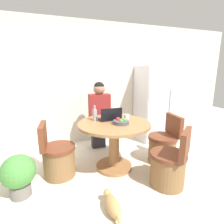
# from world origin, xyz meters

# --- Properties ---
(ground_plane) EXTENTS (12.00, 12.00, 0.00)m
(ground_plane) POSITION_xyz_m (0.00, 0.00, 0.00)
(ground_plane) COLOR beige
(wall_back) EXTENTS (7.00, 0.06, 2.60)m
(wall_back) POSITION_xyz_m (0.00, 1.54, 1.30)
(wall_back) COLOR beige
(wall_back) RESTS_ON ground_plane
(refrigerator) EXTENTS (0.68, 0.70, 1.69)m
(refrigerator) POSITION_xyz_m (1.23, 1.15, 0.84)
(refrigerator) COLOR silver
(refrigerator) RESTS_ON ground_plane
(dining_table) EXTENTS (1.14, 1.14, 0.78)m
(dining_table) POSITION_xyz_m (-0.07, 0.19, 0.54)
(dining_table) COLOR olive
(dining_table) RESTS_ON ground_plane
(chair_near_right_corner) EXTENTS (0.57, 0.57, 0.84)m
(chair_near_right_corner) POSITION_xyz_m (0.49, -0.49, 0.28)
(chair_near_right_corner) COLOR brown
(chair_near_right_corner) RESTS_ON ground_plane
(chair_right_side) EXTENTS (0.50, 0.49, 0.84)m
(chair_right_side) POSITION_xyz_m (0.81, 0.09, 0.28)
(chair_right_side) COLOR brown
(chair_right_side) RESTS_ON ground_plane
(chair_left_side) EXTENTS (0.50, 0.49, 0.84)m
(chair_left_side) POSITION_xyz_m (-0.95, 0.26, 0.28)
(chair_left_side) COLOR brown
(chair_left_side) RESTS_ON ground_plane
(person_seated) EXTENTS (0.40, 0.37, 1.37)m
(person_seated) POSITION_xyz_m (-0.10, 0.98, 0.77)
(person_seated) COLOR #2D2D38
(person_seated) RESTS_ON ground_plane
(laptop) EXTENTS (0.36, 0.24, 0.22)m
(laptop) POSITION_xyz_m (-0.08, 0.35, 0.82)
(laptop) COLOR #232328
(laptop) RESTS_ON dining_table
(fruit_bowl) EXTENTS (0.24, 0.24, 0.10)m
(fruit_bowl) POSITION_xyz_m (0.01, 0.09, 0.81)
(fruit_bowl) COLOR #4C4C56
(fruit_bowl) RESTS_ON dining_table
(coffee_cup) EXTENTS (0.09, 0.09, 0.10)m
(coffee_cup) POSITION_xyz_m (0.17, 0.25, 0.83)
(coffee_cup) COLOR white
(coffee_cup) RESTS_ON dining_table
(bottle) EXTENTS (0.07, 0.07, 0.25)m
(bottle) POSITION_xyz_m (-0.33, 0.41, 0.88)
(bottle) COLOR #9999A3
(bottle) RESTS_ON dining_table
(cat) EXTENTS (0.16, 0.46, 0.18)m
(cat) POSITION_xyz_m (-0.42, -0.70, 0.09)
(cat) COLOR tan
(cat) RESTS_ON ground_plane
(potted_plant) EXTENTS (0.42, 0.42, 0.56)m
(potted_plant) POSITION_xyz_m (-1.43, -0.06, 0.32)
(potted_plant) COLOR slate
(potted_plant) RESTS_ON ground_plane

